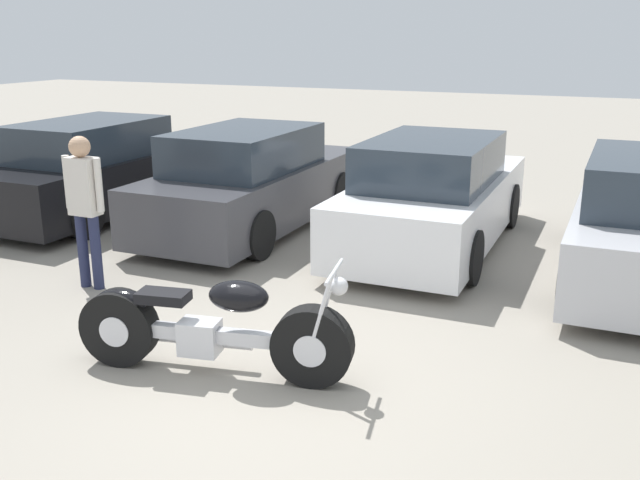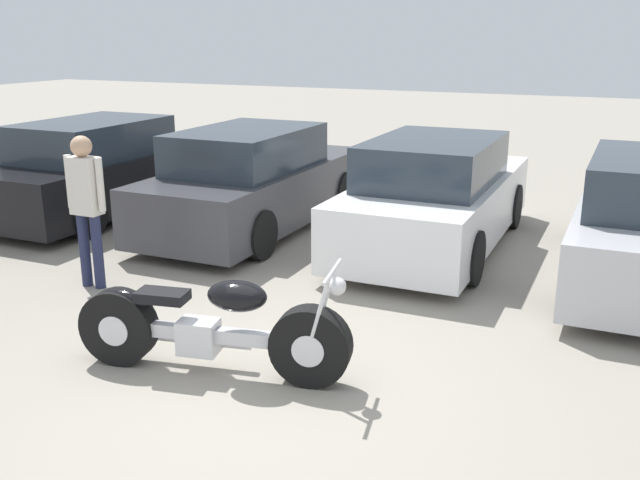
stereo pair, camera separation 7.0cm
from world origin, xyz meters
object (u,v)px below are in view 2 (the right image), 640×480
Objects in this scene: motorcycle at (208,328)px; parked_car_white at (436,197)px; parked_car_black at (103,170)px; person_standing at (86,198)px; parked_car_dark_grey at (255,182)px.

motorcycle is 4.55m from parked_car_white.
parked_car_white is at bearing 2.98° from parked_car_black.
parked_car_white is at bearing 44.85° from person_standing.
motorcycle is 0.54× the size of parked_car_white.
parked_car_white is (2.72, 0.15, 0.00)m from parked_car_dark_grey.
parked_car_black is 2.72m from parked_car_dark_grey.
parked_car_dark_grey is (2.72, 0.14, 0.00)m from parked_car_black.
person_standing is at bearing -52.08° from parked_car_black.
person_standing is (-2.42, 1.30, 0.63)m from motorcycle.
parked_car_dark_grey is at bearing 81.19° from person_standing.
parked_car_dark_grey is at bearing 2.90° from parked_car_black.
parked_car_dark_grey is 2.55× the size of person_standing.
parked_car_dark_grey is 3.08m from person_standing.
person_standing is at bearing -135.15° from parked_car_white.
parked_car_white is 4.51m from person_standing.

